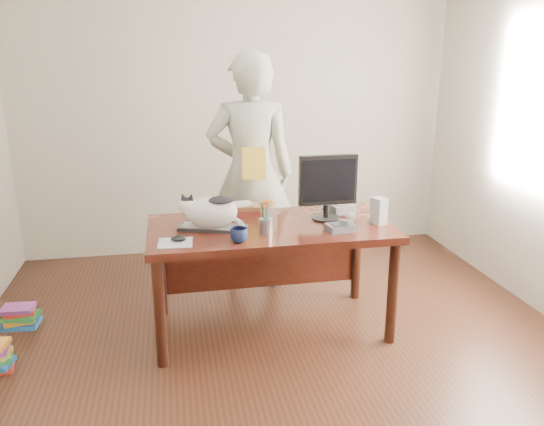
{
  "coord_description": "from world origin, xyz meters",
  "views": [
    {
      "loc": [
        -0.62,
        -2.67,
        1.84
      ],
      "look_at": [
        0.0,
        0.55,
        0.85
      ],
      "focal_mm": 35.0,
      "sensor_mm": 36.0,
      "label": 1
    }
  ],
  "objects": [
    {
      "name": "mouse",
      "position": [
        -0.61,
        0.39,
        0.77
      ],
      "size": [
        0.1,
        0.07,
        0.04
      ],
      "rotation": [
        0.0,
        0.0,
        -0.07
      ],
      "color": "black",
      "rests_on": "mousepad"
    },
    {
      "name": "book_pile_b",
      "position": [
        -1.72,
        0.95,
        0.07
      ],
      "size": [
        0.26,
        0.2,
        0.15
      ],
      "color": "#1B58A6",
      "rests_on": "ground"
    },
    {
      "name": "monitor",
      "position": [
        0.4,
        0.64,
        1.0
      ],
      "size": [
        0.4,
        0.2,
        0.45
      ],
      "rotation": [
        0.0,
        0.0,
        0.01
      ],
      "color": "black",
      "rests_on": "desk"
    },
    {
      "name": "cat",
      "position": [
        -0.4,
        0.59,
        0.87
      ],
      "size": [
        0.42,
        0.3,
        0.24
      ],
      "rotation": [
        0.0,
        0.0,
        -0.34
      ],
      "color": "silver",
      "rests_on": "keyboard"
    },
    {
      "name": "calculator",
      "position": [
        0.55,
        0.84,
        0.78
      ],
      "size": [
        0.19,
        0.24,
        0.07
      ],
      "rotation": [
        0.0,
        0.0,
        0.18
      ],
      "color": "#5F5E63",
      "rests_on": "desk"
    },
    {
      "name": "person",
      "position": [
        -0.01,
        1.35,
        0.94
      ],
      "size": [
        0.74,
        0.54,
        1.87
      ],
      "primitive_type": "imported",
      "rotation": [
        0.0,
        0.0,
        3.01
      ],
      "color": "silver",
      "rests_on": "ground"
    },
    {
      "name": "baseball",
      "position": [
        0.55,
        0.58,
        0.78
      ],
      "size": [
        0.07,
        0.07,
        0.07
      ],
      "rotation": [
        0.0,
        0.0,
        -0.43
      ],
      "color": "white",
      "rests_on": "desk"
    },
    {
      "name": "room",
      "position": [
        0.0,
        0.0,
        1.35
      ],
      "size": [
        4.5,
        4.5,
        4.5
      ],
      "color": "black",
      "rests_on": "ground"
    },
    {
      "name": "desk",
      "position": [
        0.0,
        0.68,
        0.6
      ],
      "size": [
        1.6,
        0.8,
        0.75
      ],
      "color": "black",
      "rests_on": "ground"
    },
    {
      "name": "speaker",
      "position": [
        0.71,
        0.5,
        0.84
      ],
      "size": [
        0.11,
        0.11,
        0.18
      ],
      "rotation": [
        0.0,
        0.0,
        0.4
      ],
      "color": "#AFAFB2",
      "rests_on": "desk"
    },
    {
      "name": "book_stack",
      "position": [
        -0.13,
        0.9,
        0.78
      ],
      "size": [
        0.22,
        0.17,
        0.08
      ],
      "rotation": [
        0.0,
        0.0,
        0.04
      ],
      "color": "#4A1613",
      "rests_on": "desk"
    },
    {
      "name": "held_book",
      "position": [
        -0.01,
        1.18,
        1.05
      ],
      "size": [
        0.19,
        0.13,
        0.25
      ],
      "rotation": [
        0.0,
        0.0,
        -0.14
      ],
      "color": "gold",
      "rests_on": "person"
    },
    {
      "name": "pen_cup",
      "position": [
        -0.06,
        0.45,
        0.81
      ],
      "size": [
        0.09,
        0.09,
        0.22
      ],
      "rotation": [
        0.0,
        0.0,
        -0.09
      ],
      "color": "gray",
      "rests_on": "desk"
    },
    {
      "name": "coffee_mug",
      "position": [
        -0.25,
        0.32,
        0.79
      ],
      "size": [
        0.15,
        0.15,
        0.09
      ],
      "primitive_type": "imported",
      "rotation": [
        0.0,
        0.0,
        0.54
      ],
      "color": "black",
      "rests_on": "desk"
    },
    {
      "name": "keyboard",
      "position": [
        -0.38,
        0.59,
        0.76
      ],
      "size": [
        0.46,
        0.3,
        0.03
      ],
      "rotation": [
        0.0,
        0.0,
        -0.34
      ],
      "color": "black",
      "rests_on": "desk"
    },
    {
      "name": "phone",
      "position": [
        0.42,
        0.41,
        0.78
      ],
      "size": [
        0.19,
        0.16,
        0.08
      ],
      "rotation": [
        0.0,
        0.0,
        0.15
      ],
      "color": "#5F5E63",
      "rests_on": "desk"
    },
    {
      "name": "mousepad",
      "position": [
        -0.63,
        0.37,
        0.75
      ],
      "size": [
        0.22,
        0.2,
        0.0
      ],
      "rotation": [
        0.0,
        0.0,
        -0.07
      ],
      "color": "#B2B7BF",
      "rests_on": "desk"
    }
  ]
}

